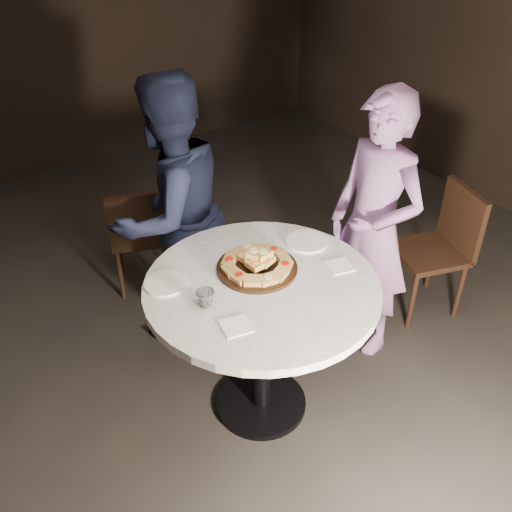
{
  "coord_description": "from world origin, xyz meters",
  "views": [
    {
      "loc": [
        -1.25,
        -1.87,
        2.5
      ],
      "look_at": [
        -0.02,
        -0.05,
        0.98
      ],
      "focal_mm": 40.0,
      "sensor_mm": 36.0,
      "label": 1
    }
  ],
  "objects_px": {
    "serving_board": "(257,268)",
    "chair_right": "(442,242)",
    "table": "(262,309)",
    "chair_far": "(139,232)",
    "diner_navy": "(171,214)",
    "diner_teal": "(374,229)",
    "water_glass": "(205,298)",
    "focaccia_pile": "(257,261)"
  },
  "relations": [
    {
      "from": "focaccia_pile",
      "to": "diner_navy",
      "type": "height_order",
      "value": "diner_navy"
    },
    {
      "from": "focaccia_pile",
      "to": "water_glass",
      "type": "xyz_separation_m",
      "value": [
        -0.35,
        -0.1,
        -0.01
      ]
    },
    {
      "from": "chair_far",
      "to": "chair_right",
      "type": "bearing_deg",
      "value": 161.67
    },
    {
      "from": "chair_right",
      "to": "diner_navy",
      "type": "distance_m",
      "value": 1.73
    },
    {
      "from": "serving_board",
      "to": "chair_right",
      "type": "distance_m",
      "value": 1.47
    },
    {
      "from": "diner_navy",
      "to": "chair_far",
      "type": "bearing_deg",
      "value": -100.59
    },
    {
      "from": "table",
      "to": "water_glass",
      "type": "xyz_separation_m",
      "value": [
        -0.3,
        0.01,
        0.2
      ]
    },
    {
      "from": "table",
      "to": "chair_far",
      "type": "relative_size",
      "value": 1.47
    },
    {
      "from": "serving_board",
      "to": "focaccia_pile",
      "type": "height_order",
      "value": "focaccia_pile"
    },
    {
      "from": "focaccia_pile",
      "to": "chair_right",
      "type": "relative_size",
      "value": 0.41
    },
    {
      "from": "serving_board",
      "to": "water_glass",
      "type": "bearing_deg",
      "value": -164.26
    },
    {
      "from": "chair_far",
      "to": "chair_right",
      "type": "relative_size",
      "value": 0.93
    },
    {
      "from": "diner_navy",
      "to": "diner_teal",
      "type": "height_order",
      "value": "diner_navy"
    },
    {
      "from": "focaccia_pile",
      "to": "chair_right",
      "type": "xyz_separation_m",
      "value": [
        1.42,
        -0.02,
        -0.4
      ]
    },
    {
      "from": "focaccia_pile",
      "to": "water_glass",
      "type": "bearing_deg",
      "value": -164.12
    },
    {
      "from": "focaccia_pile",
      "to": "chair_right",
      "type": "bearing_deg",
      "value": -0.75
    },
    {
      "from": "diner_teal",
      "to": "chair_right",
      "type": "bearing_deg",
      "value": 81.96
    },
    {
      "from": "chair_far",
      "to": "chair_right",
      "type": "distance_m",
      "value": 1.98
    },
    {
      "from": "focaccia_pile",
      "to": "diner_teal",
      "type": "height_order",
      "value": "diner_teal"
    },
    {
      "from": "serving_board",
      "to": "chair_right",
      "type": "relative_size",
      "value": 0.46
    },
    {
      "from": "diner_teal",
      "to": "chair_far",
      "type": "bearing_deg",
      "value": -148.72
    },
    {
      "from": "focaccia_pile",
      "to": "chair_right",
      "type": "distance_m",
      "value": 1.47
    },
    {
      "from": "chair_right",
      "to": "diner_teal",
      "type": "xyz_separation_m",
      "value": [
        -0.62,
        0.03,
        0.3
      ]
    },
    {
      "from": "water_glass",
      "to": "diner_navy",
      "type": "bearing_deg",
      "value": 73.29
    },
    {
      "from": "water_glass",
      "to": "chair_far",
      "type": "relative_size",
      "value": 0.1
    },
    {
      "from": "focaccia_pile",
      "to": "chair_far",
      "type": "relative_size",
      "value": 0.44
    },
    {
      "from": "chair_right",
      "to": "serving_board",
      "type": "bearing_deg",
      "value": -73.7
    },
    {
      "from": "diner_navy",
      "to": "table",
      "type": "bearing_deg",
      "value": 78.67
    },
    {
      "from": "diner_navy",
      "to": "diner_teal",
      "type": "bearing_deg",
      "value": 125.55
    },
    {
      "from": "water_glass",
      "to": "chair_right",
      "type": "height_order",
      "value": "water_glass"
    },
    {
      "from": "focaccia_pile",
      "to": "water_glass",
      "type": "distance_m",
      "value": 0.36
    },
    {
      "from": "diner_navy",
      "to": "focaccia_pile",
      "type": "bearing_deg",
      "value": 82.6
    },
    {
      "from": "focaccia_pile",
      "to": "water_glass",
      "type": "height_order",
      "value": "focaccia_pile"
    },
    {
      "from": "diner_navy",
      "to": "diner_teal",
      "type": "distance_m",
      "value": 1.16
    },
    {
      "from": "table",
      "to": "diner_teal",
      "type": "xyz_separation_m",
      "value": [
        0.85,
        0.12,
        0.11
      ]
    },
    {
      "from": "chair_far",
      "to": "diner_teal",
      "type": "xyz_separation_m",
      "value": [
        0.92,
        -1.22,
        0.34
      ]
    },
    {
      "from": "water_glass",
      "to": "diner_navy",
      "type": "relative_size",
      "value": 0.05
    },
    {
      "from": "chair_right",
      "to": "diner_teal",
      "type": "bearing_deg",
      "value": -75.44
    },
    {
      "from": "chair_far",
      "to": "diner_navy",
      "type": "relative_size",
      "value": 0.49
    },
    {
      "from": "table",
      "to": "diner_teal",
      "type": "height_order",
      "value": "diner_teal"
    },
    {
      "from": "serving_board",
      "to": "diner_navy",
      "type": "relative_size",
      "value": 0.24
    },
    {
      "from": "table",
      "to": "serving_board",
      "type": "relative_size",
      "value": 2.96
    }
  ]
}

